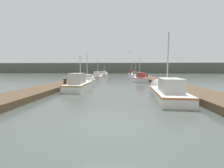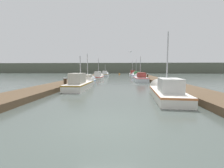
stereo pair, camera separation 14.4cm
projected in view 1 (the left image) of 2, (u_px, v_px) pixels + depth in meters
The scene contains 18 objects.
ground_plane at pixel (107, 124), 5.27m from camera, with size 200.00×200.00×0.00m.
dock_left at pixel (76, 81), 21.48m from camera, with size 2.59×40.00×0.38m.
dock_right at pixel (160, 81), 20.81m from camera, with size 2.59×40.00×0.38m.
distant_shore_ridge at pixel (120, 68), 70.58m from camera, with size 120.00×16.00×4.36m.
fishing_boat_0 at pixel (166, 91), 10.29m from camera, with size 2.14×6.18×4.83m.
fishing_boat_1 at pixel (81, 84), 14.77m from camera, with size 1.69×6.11×3.63m.
fishing_boat_2 at pixel (88, 81), 19.48m from camera, with size 1.86×5.16×4.37m.
fishing_boat_3 at pixel (139, 78), 23.47m from camera, with size 1.93×5.48×4.31m.
fishing_boat_4 at pixel (98, 77), 28.32m from camera, with size 1.58×5.48×4.28m.
fishing_boat_5 at pixel (135, 76), 32.71m from camera, with size 1.89×5.31×4.32m.
fishing_boat_6 at pixel (104, 75), 38.32m from camera, with size 1.61×5.58×3.33m.
fishing_boat_7 at pixel (131, 74), 42.41m from camera, with size 1.59×5.44×4.61m.
mooring_piling_0 at pixel (103, 73), 44.71m from camera, with size 0.27×0.27×1.44m.
mooring_piling_1 at pixel (65, 83), 14.46m from camera, with size 0.34×0.34×1.06m.
mooring_piling_2 at pixel (139, 75), 35.00m from camera, with size 0.30×0.30×1.03m.
mooring_piling_3 at pixel (147, 77), 23.49m from camera, with size 0.31×0.31×1.14m.
channel_buoy at pixel (118, 74), 48.88m from camera, with size 0.54×0.54×1.04m.
seagull_lead at pixel (130, 52), 20.29m from camera, with size 0.44×0.50×0.12m.
Camera 1 is at (0.47, -5.08, 1.96)m, focal length 24.00 mm.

